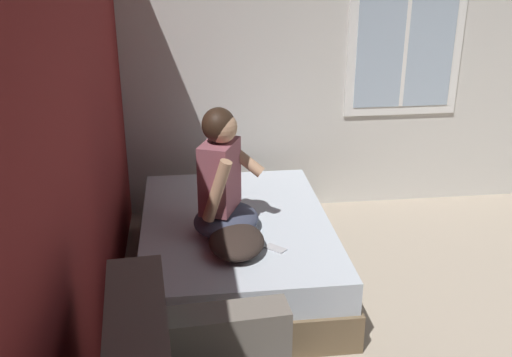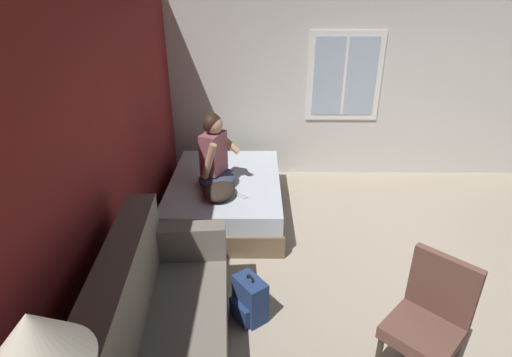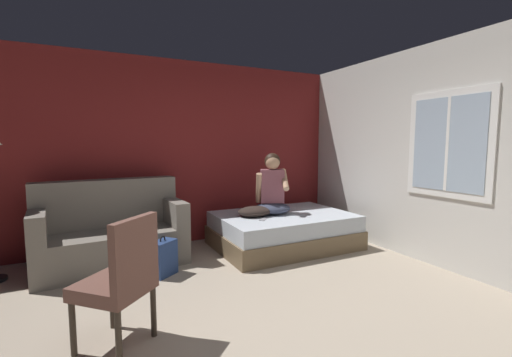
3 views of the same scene
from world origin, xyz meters
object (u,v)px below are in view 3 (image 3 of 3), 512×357
at_px(backpack, 162,259).
at_px(cell_phone, 263,220).
at_px(couch, 111,233).
at_px(throw_pillow, 255,211).
at_px(person_seated, 272,189).
at_px(side_chair, 121,277).
at_px(bed, 283,230).

xyz_separation_m(backpack, cell_phone, (1.35, 0.11, 0.29)).
xyz_separation_m(couch, throw_pillow, (1.84, -0.27, 0.16)).
xyz_separation_m(couch, cell_phone, (1.83, -0.52, 0.09)).
xyz_separation_m(person_seated, throw_pillow, (-0.31, -0.06, -0.29)).
bearing_deg(throw_pillow, couch, 171.73).
bearing_deg(person_seated, backpack, -165.61).
relative_size(side_chair, backpack, 2.14).
distance_m(person_seated, throw_pillow, 0.43).
bearing_deg(side_chair, bed, 34.49).
bearing_deg(couch, bed, -7.49).
bearing_deg(person_seated, couch, 174.53).
bearing_deg(throw_pillow, person_seated, 11.08).
bearing_deg(cell_phone, person_seated, 88.66).
relative_size(person_seated, cell_phone, 6.08).
bearing_deg(cell_phone, side_chair, -99.44).
relative_size(couch, person_seated, 2.01).
height_order(bed, person_seated, person_seated).
distance_m(couch, person_seated, 2.21).
height_order(bed, side_chair, side_chair).
relative_size(couch, cell_phone, 12.19).
distance_m(backpack, throw_pillow, 1.45).
bearing_deg(throw_pillow, bed, -4.29).
height_order(side_chair, person_seated, person_seated).
bearing_deg(couch, throw_pillow, -8.27).
height_order(throw_pillow, cell_phone, throw_pillow).
xyz_separation_m(bed, side_chair, (-2.34, -1.61, 0.30)).
bearing_deg(backpack, throw_pillow, 15.15).
relative_size(backpack, cell_phone, 3.18).
relative_size(side_chair, cell_phone, 6.81).
relative_size(couch, side_chair, 1.79).
distance_m(backpack, cell_phone, 1.38).
bearing_deg(side_chair, couch, 88.40).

